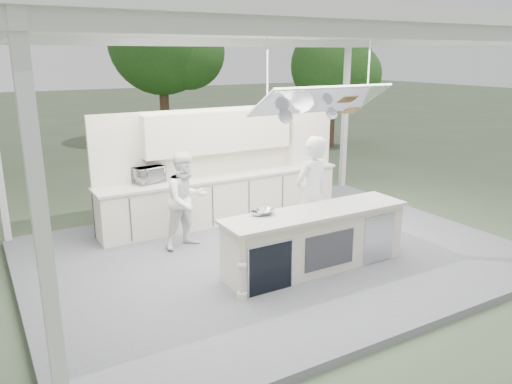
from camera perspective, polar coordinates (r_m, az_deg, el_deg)
ground at (r=8.69m, az=2.03°, el=-7.50°), size 90.00×90.00×0.00m
stage_deck at (r=8.66m, az=2.03°, el=-7.14°), size 8.00×6.00×0.12m
tent at (r=7.99m, az=2.36°, el=17.77°), size 8.20×6.20×3.86m
demo_island at (r=7.86m, az=6.73°, el=-5.45°), size 3.10×0.79×0.95m
back_counter at (r=10.05m, az=-3.71°, el=-0.68°), size 5.08×0.72×0.95m
back_wall_unit at (r=10.21m, az=-2.11°, el=5.23°), size 5.05×0.48×2.25m
tree_cluster at (r=17.03m, az=-16.75°, el=14.53°), size 19.55×9.40×5.85m
head_chef at (r=8.39m, az=6.35°, el=-0.36°), size 0.81×0.61×1.99m
sous_chef at (r=8.66m, az=-7.98°, el=-0.92°), size 0.93×0.79×1.69m
toaster_oven at (r=9.52m, az=-12.22°, el=1.97°), size 0.64×0.52×0.31m
bowl_large at (r=7.49m, az=0.97°, el=-2.27°), size 0.30×0.30×0.07m
bowl_small at (r=7.44m, az=0.21°, el=-2.44°), size 0.26×0.26×0.07m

